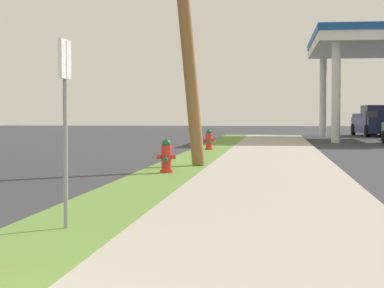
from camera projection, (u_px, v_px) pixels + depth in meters
fire_hydrant_second at (166, 158)px, 15.30m from camera, size 0.42×0.38×0.74m
fire_hydrant_third at (209, 141)px, 25.16m from camera, size 0.42×0.37×0.74m
street_sign_post at (65, 94)px, 7.81m from camera, size 0.05×0.36×2.12m
truck_navy_on_apron at (375, 122)px, 44.83m from camera, size 2.55×5.55×1.97m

